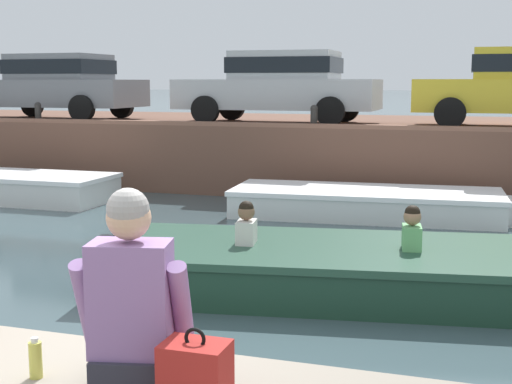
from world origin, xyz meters
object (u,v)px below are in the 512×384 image
Objects in this scene: motorboat_passing at (361,270)px; person_seated_right at (134,314)px; car_leftmost_grey at (57,84)px; mooring_bollard_west at (38,111)px; backpack_on_ledge at (197,381)px; mooring_bollard_mid at (314,115)px; bottle_drink at (36,359)px; car_left_inner_silver at (280,84)px; boat_moored_central_white at (379,204)px.

motorboat_passing is 4.89m from person_seated_right.
mooring_bollard_west is (0.37, -1.32, -0.61)m from car_leftmost_grey.
mooring_bollard_mid is at bearing 100.78° from backpack_on_ledge.
car_left_inner_silver is at bearing 100.51° from bottle_drink.
mooring_bollard_west is at bearing 126.43° from person_seated_right.
person_seated_right is at bearing 156.28° from backpack_on_ledge.
backpack_on_ledge is at bearing -79.22° from mooring_bollard_mid.
mooring_bollard_mid is (1.07, -1.33, -0.61)m from car_left_inner_silver.
car_leftmost_grey is 6.85m from mooring_bollard_mid.
person_seated_right is at bearing -80.98° from mooring_bollard_mid.
boat_moored_central_white is 8.95m from car_leftmost_grey.
mooring_bollard_west is (-8.33, 6.14, 1.40)m from motorboat_passing.
backpack_on_ledge is at bearing -23.72° from person_seated_right.
motorboat_passing is 5.01m from backpack_on_ledge.
bottle_drink is at bearing 170.62° from backpack_on_ledge.
backpack_on_ledge reaches higher than bottle_drink.
boat_moored_central_white is at bearing 95.83° from motorboat_passing.
person_seated_right is at bearing -88.75° from boat_moored_central_white.
car_left_inner_silver is at bearing 132.05° from boat_moored_central_white.
motorboat_passing is at bearing -71.97° from mooring_bollard_mid.
person_seated_right is at bearing -93.17° from motorboat_passing.
bottle_drink is at bearing -178.34° from person_seated_right.
backpack_on_ledge reaches higher than boat_moored_central_white.
motorboat_passing is at bearing -84.17° from boat_moored_central_white.
mooring_bollard_west is (-5.26, -1.33, -0.61)m from car_left_inner_silver.
boat_moored_central_white is 2.61m from mooring_bollard_mid.
car_left_inner_silver reaches higher than boat_moored_central_white.
car_leftmost_grey is at bearing -179.98° from car_left_inner_silver.
person_seated_right is at bearing 1.66° from bottle_drink.
car_left_inner_silver is 10.73× the size of backpack_on_ledge.
car_leftmost_grey is 9.60× the size of mooring_bollard_mid.
bottle_drink is 0.92m from backpack_on_ledge.
mooring_bollard_west reaches higher than person_seated_right.
car_leftmost_grey is 9.60× the size of mooring_bollard_west.
car_leftmost_grey is 0.98× the size of car_left_inner_silver.
car_left_inner_silver is 9.84× the size of mooring_bollard_mid.
bottle_drink is at bearing -83.72° from mooring_bollard_mid.
boat_moored_central_white is 12.50× the size of mooring_bollard_west.
backpack_on_ledge is (0.58, -9.53, 0.82)m from boat_moored_central_white.
car_left_inner_silver is 12.88m from backpack_on_ledge.
bottle_drink is (-0.80, -4.80, 0.72)m from motorboat_passing.
motorboat_passing is 6.61m from mooring_bollard_mid.
person_seated_right is (2.81, -12.25, -1.02)m from car_left_inner_silver.
person_seated_right is 4.73× the size of bottle_drink.
car_left_inner_silver is (5.62, 0.00, -0.00)m from car_leftmost_grey.
car_left_inner_silver is 12.61m from person_seated_right.
mooring_bollard_west is at bearing 168.77° from boat_moored_central_white.
car_left_inner_silver is at bearing 14.16° from mooring_bollard_west.
backpack_on_ledge is (8.80, -12.42, -1.22)m from car_leftmost_grey.
car_left_inner_silver is at bearing 104.38° from backpack_on_ledge.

